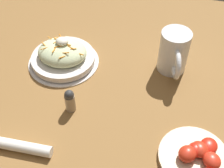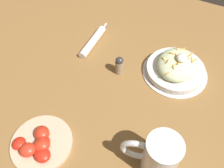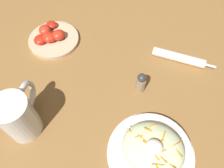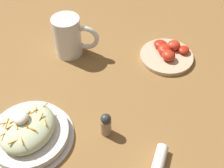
% 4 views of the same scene
% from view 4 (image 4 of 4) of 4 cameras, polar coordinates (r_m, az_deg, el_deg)
% --- Properties ---
extents(ground_plane, '(1.43, 1.43, 0.00)m').
position_cam_4_polar(ground_plane, '(0.86, 3.17, -3.20)').
color(ground_plane, olive).
extents(salad_plate, '(0.23, 0.23, 0.09)m').
position_cam_4_polar(salad_plate, '(0.79, -16.22, -8.95)').
color(salad_plate, silver).
rests_on(salad_plate, ground_plane).
extents(beer_mug, '(0.09, 0.15, 0.14)m').
position_cam_4_polar(beer_mug, '(0.99, -8.52, 8.84)').
color(beer_mug, white).
rests_on(beer_mug, ground_plane).
extents(tomato_plate, '(0.18, 0.18, 0.05)m').
position_cam_4_polar(tomato_plate, '(1.01, 10.87, 5.92)').
color(tomato_plate, '#D1B28E').
rests_on(tomato_plate, ground_plane).
extents(salt_shaker, '(0.03, 0.03, 0.08)m').
position_cam_4_polar(salt_shaker, '(0.76, -1.22, -7.94)').
color(salt_shaker, gray).
rests_on(salt_shaker, ground_plane).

